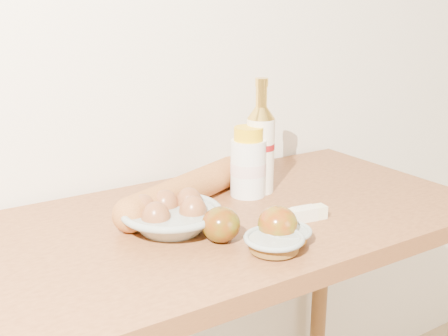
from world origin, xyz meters
The scene contains 11 objects.
back_wall centered at (0.00, 1.51, 1.30)m, with size 3.50×0.02×2.60m, color silver.
table centered at (0.00, 1.18, 0.78)m, with size 1.20×0.60×0.90m.
bourbon_bottle centered at (0.18, 1.27, 1.01)m, with size 0.08×0.08×0.28m.
cream_bottle centered at (0.14, 1.26, 0.98)m, with size 0.10×0.10×0.17m.
egg_bowl centered at (-0.11, 1.18, 0.93)m, with size 0.24×0.24×0.07m.
baguette centered at (-0.02, 1.28, 0.94)m, with size 0.43×0.24×0.07m.
apple_redgreen_front centered at (-0.06, 1.07, 0.93)m, with size 0.09×0.09×0.07m.
apple_redgreen_right centered at (0.04, 1.01, 0.94)m, with size 0.09×0.09×0.07m.
sugar_bowl centered at (0.00, 0.98, 0.92)m, with size 0.13×0.13×0.03m.
syrup_bowl centered at (0.05, 1.00, 0.92)m, with size 0.13×0.13×0.03m.
butter_stick centered at (0.15, 1.07, 0.91)m, with size 0.10×0.04×0.03m.
Camera 1 is at (-0.59, 0.22, 1.36)m, focal length 45.00 mm.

